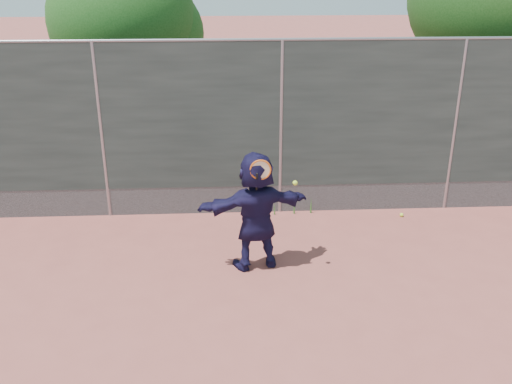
{
  "coord_description": "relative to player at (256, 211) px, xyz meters",
  "views": [
    {
      "loc": [
        -0.93,
        -5.77,
        4.22
      ],
      "look_at": [
        -0.52,
        1.6,
        1.17
      ],
      "focal_mm": 40.0,
      "sensor_mm": 36.0,
      "label": 1
    }
  ],
  "objects": [
    {
      "name": "fence",
      "position": [
        0.52,
        1.9,
        0.71
      ],
      "size": [
        20.0,
        0.06,
        3.03
      ],
      "color": "#38423D",
      "rests_on": "ground"
    },
    {
      "name": "weed_clump",
      "position": [
        0.82,
        1.79,
        -0.74
      ],
      "size": [
        0.68,
        0.07,
        0.3
      ],
      "color": "#387226",
      "rests_on": "ground"
    },
    {
      "name": "ground",
      "position": [
        0.52,
        -1.6,
        -0.88
      ],
      "size": [
        80.0,
        80.0,
        0.0
      ],
      "primitive_type": "plane",
      "color": "#9E4C42",
      "rests_on": "ground"
    },
    {
      "name": "swing_action",
      "position": [
        0.09,
        -0.2,
        0.66
      ],
      "size": [
        0.66,
        0.13,
        0.51
      ],
      "color": "#DD5C14",
      "rests_on": "ground"
    },
    {
      "name": "player",
      "position": [
        0.0,
        0.0,
        0.0
      ],
      "size": [
        1.7,
        0.87,
        1.75
      ],
      "primitive_type": "imported",
      "rotation": [
        0.0,
        0.0,
        3.37
      ],
      "color": "#19153A",
      "rests_on": "ground"
    },
    {
      "name": "ball_ground",
      "position": [
        2.64,
        1.55,
        -0.84
      ],
      "size": [
        0.07,
        0.07,
        0.07
      ],
      "primitive_type": "sphere",
      "color": "#CBF235",
      "rests_on": "ground"
    },
    {
      "name": "tree_left",
      "position": [
        -2.32,
        4.95,
        2.06
      ],
      "size": [
        3.15,
        3.0,
        4.53
      ],
      "color": "#382314",
      "rests_on": "ground"
    }
  ]
}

